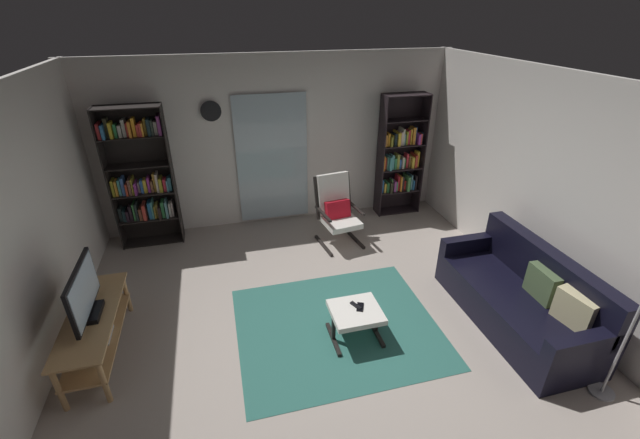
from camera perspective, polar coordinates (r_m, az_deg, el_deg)
ground_plane at (r=4.58m, az=0.79°, el=-16.02°), size 7.02×7.02×0.00m
wall_back at (r=6.43m, az=-6.07°, el=10.70°), size 5.60×0.06×2.60m
wall_right at (r=5.15m, az=31.29°, el=2.24°), size 0.06×6.00×2.60m
glass_door_panel at (r=6.43m, az=-6.67°, el=8.33°), size 1.10×0.01×2.00m
area_rug at (r=4.69m, az=2.42°, el=-14.71°), size 2.19×1.87×0.01m
tv_stand at (r=4.74m, az=-28.95°, el=-13.21°), size 0.46×1.38×0.50m
television at (r=4.50m, az=-30.13°, el=-9.07°), size 0.20×0.81×0.54m
bookshelf_near_tv at (r=6.28m, az=-23.71°, el=5.41°), size 0.86×0.30×2.03m
bookshelf_near_sofa at (r=6.87m, az=11.07°, el=8.40°), size 0.73×0.30×1.99m
leather_sofa at (r=5.07m, az=26.31°, el=-9.90°), size 0.81×1.93×0.88m
lounge_armchair at (r=5.98m, az=2.39°, el=1.56°), size 0.65×0.72×1.02m
ottoman at (r=4.39m, az=5.02°, el=-13.13°), size 0.52×0.48×0.37m
tv_remote at (r=4.38m, az=5.03°, el=-11.92°), size 0.10×0.15×0.02m
cell_phone at (r=4.38m, az=5.64°, el=-12.09°), size 0.12×0.16×0.01m
wall_clock at (r=6.15m, az=-15.04°, el=14.47°), size 0.29×0.03×0.29m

